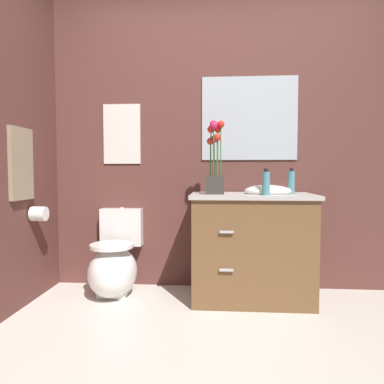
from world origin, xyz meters
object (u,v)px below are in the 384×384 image
(toilet, at_px, (114,265))
(wall_mirror, at_px, (249,118))
(flower_vase, at_px, (215,166))
(vanity_cabinet, at_px, (252,245))
(lotion_bottle, at_px, (266,183))
(soap_bottle, at_px, (291,182))
(hanging_towel, at_px, (21,164))
(toilet_paper_roll, at_px, (39,214))
(wall_poster, at_px, (122,134))

(toilet, bearing_deg, wall_mirror, 13.70)
(flower_vase, relative_size, wall_mirror, 0.70)
(vanity_cabinet, distance_m, lotion_bottle, 0.52)
(soap_bottle, relative_size, lotion_bottle, 1.03)
(vanity_cabinet, height_order, flower_vase, flower_vase)
(vanity_cabinet, distance_m, hanging_towel, 1.82)
(toilet, relative_size, vanity_cabinet, 0.68)
(vanity_cabinet, relative_size, lotion_bottle, 5.22)
(soap_bottle, bearing_deg, flower_vase, -174.60)
(flower_vase, bearing_deg, vanity_cabinet, 8.44)
(flower_vase, distance_m, toilet_paper_roll, 1.39)
(vanity_cabinet, xyz_separation_m, lotion_bottle, (0.09, -0.14, 0.49))
(soap_bottle, height_order, wall_mirror, wall_mirror)
(toilet_paper_roll, bearing_deg, soap_bottle, 5.43)
(vanity_cabinet, xyz_separation_m, soap_bottle, (0.30, 0.01, 0.49))
(flower_vase, relative_size, soap_bottle, 2.81)
(toilet, relative_size, wall_poster, 1.34)
(wall_poster, bearing_deg, flower_vase, -22.55)
(vanity_cabinet, height_order, lotion_bottle, lotion_bottle)
(vanity_cabinet, height_order, wall_poster, wall_poster)
(soap_bottle, bearing_deg, wall_mirror, 136.88)
(toilet_paper_roll, bearing_deg, flower_vase, 5.45)
(toilet, xyz_separation_m, vanity_cabinet, (1.10, -0.03, 0.18))
(lotion_bottle, bearing_deg, hanging_towel, -174.76)
(flower_vase, height_order, hanging_towel, flower_vase)
(flower_vase, relative_size, lotion_bottle, 2.89)
(toilet, distance_m, wall_mirror, 1.65)
(soap_bottle, xyz_separation_m, wall_mirror, (-0.30, 0.28, 0.53))
(flower_vase, distance_m, hanging_towel, 1.41)
(toilet_paper_roll, bearing_deg, wall_poster, 41.66)
(toilet, relative_size, soap_bottle, 3.48)
(toilet, xyz_separation_m, soap_bottle, (1.40, -0.01, 0.68))
(toilet, relative_size, lotion_bottle, 3.57)
(toilet, height_order, lotion_bottle, lotion_bottle)
(vanity_cabinet, distance_m, flower_vase, 0.68)
(soap_bottle, xyz_separation_m, hanging_towel, (-1.97, -0.31, 0.14))
(hanging_towel, bearing_deg, wall_mirror, 19.55)
(flower_vase, bearing_deg, wall_mirror, 49.64)
(wall_poster, xyz_separation_m, wall_mirror, (1.10, 0.00, 0.12))
(lotion_bottle, height_order, wall_mirror, wall_mirror)
(soap_bottle, distance_m, wall_poster, 1.48)
(hanging_towel, bearing_deg, soap_bottle, 9.00)
(lotion_bottle, relative_size, wall_poster, 0.38)
(wall_poster, height_order, hanging_towel, wall_poster)
(toilet, height_order, wall_mirror, wall_mirror)
(wall_poster, bearing_deg, soap_bottle, -11.38)
(vanity_cabinet, distance_m, toilet_paper_roll, 1.65)
(lotion_bottle, relative_size, toilet_paper_roll, 1.76)
(lotion_bottle, distance_m, toilet_paper_roll, 1.72)
(lotion_bottle, xyz_separation_m, toilet_paper_roll, (-1.71, -0.03, -0.24))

